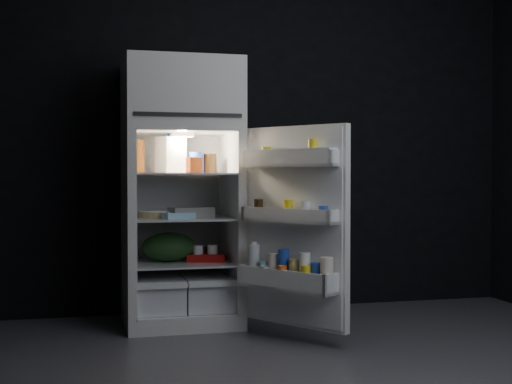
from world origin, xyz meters
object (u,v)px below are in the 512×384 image
object	(u,v)px
milk_jug	(171,155)
egg_carton	(191,213)
refrigerator	(180,183)
yogurt_tray	(207,258)
fridge_door	(293,230)

from	to	relation	value
milk_jug	egg_carton	xyz separation A→B (m)	(0.12, -0.13, -0.38)
refrigerator	yogurt_tray	distance (m)	0.54
egg_carton	yogurt_tray	bearing A→B (deg)	10.25
refrigerator	yogurt_tray	bearing A→B (deg)	-24.99
fridge_door	yogurt_tray	world-z (taller)	fridge_door
refrigerator	yogurt_tray	size ratio (longest dim) A/B	6.97
fridge_door	egg_carton	bearing A→B (deg)	134.16
milk_jug	egg_carton	distance (m)	0.42
refrigerator	fridge_door	xyz separation A→B (m)	(0.59, -0.69, -0.27)
refrigerator	milk_jug	bearing A→B (deg)	-169.22
milk_jug	yogurt_tray	xyz separation A→B (m)	(0.23, -0.06, -0.69)
yogurt_tray	fridge_door	bearing A→B (deg)	-40.57
refrigerator	milk_jug	distance (m)	0.20
milk_jug	yogurt_tray	bearing A→B (deg)	-39.48
fridge_door	egg_carton	distance (m)	0.77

